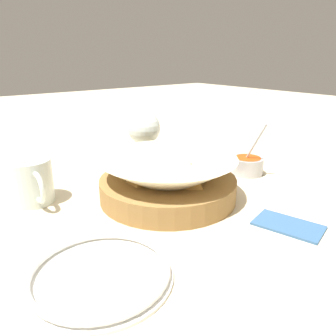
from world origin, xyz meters
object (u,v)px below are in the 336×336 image
at_px(wine_glass, 144,130).
at_px(food_basket, 168,181).
at_px(beer_mug, 31,183).
at_px(side_plate, 100,273).
at_px(sauce_cup, 247,165).

bearing_deg(wine_glass, food_basket, -21.58).
bearing_deg(food_basket, wine_glass, 158.42).
bearing_deg(beer_mug, side_plate, -1.03).
distance_m(sauce_cup, wine_glass, 0.26).
height_order(beer_mug, side_plate, beer_mug).
bearing_deg(sauce_cup, side_plate, -73.59).
bearing_deg(food_basket, side_plate, -57.39).
xyz_separation_m(beer_mug, side_plate, (0.29, -0.01, -0.03)).
bearing_deg(sauce_cup, food_basket, -91.89).
xyz_separation_m(food_basket, side_plate, (0.14, -0.22, -0.03)).
distance_m(sauce_cup, beer_mug, 0.48).
bearing_deg(wine_glass, side_plate, -41.79).
distance_m(food_basket, beer_mug, 0.26).
relative_size(food_basket, sauce_cup, 2.08).
bearing_deg(side_plate, beer_mug, 178.97).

